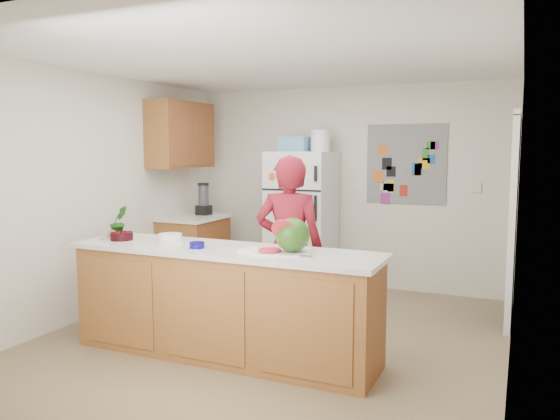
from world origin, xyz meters
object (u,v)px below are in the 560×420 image
at_px(watermelon, 292,235).
at_px(refrigerator, 302,220).
at_px(person, 289,249).
at_px(cherry_bowl, 122,236).

bearing_deg(watermelon, refrigerator, 110.07).
relative_size(refrigerator, person, 1.01).
xyz_separation_m(watermelon, cherry_bowl, (-1.64, -0.04, -0.11)).
height_order(watermelon, cherry_bowl, watermelon).
bearing_deg(cherry_bowl, person, 23.31).
relative_size(person, cherry_bowl, 8.43).
distance_m(person, watermelon, 0.65).
relative_size(refrigerator, watermelon, 6.30).
distance_m(refrigerator, cherry_bowl, 2.54).
xyz_separation_m(refrigerator, person, (0.61, -1.82, -0.01)).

